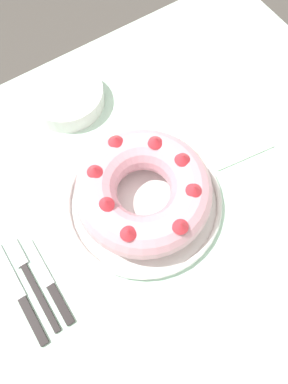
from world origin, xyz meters
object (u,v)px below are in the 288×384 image
(serving_dish, at_px, (144,202))
(cake_knife, at_px, (51,287))
(fork, at_px, (30,277))
(serving_knife, at_px, (23,300))
(napkin, at_px, (235,141))
(bundt_cake, at_px, (144,192))
(side_bowl, at_px, (66,96))

(serving_dish, distance_m, cake_knife, 0.25)
(fork, relative_size, serving_knife, 0.94)
(cake_knife, distance_m, napkin, 0.51)
(bundt_cake, xyz_separation_m, napkin, (0.26, 0.02, -0.06))
(serving_dish, distance_m, napkin, 0.26)
(serving_dish, height_order, bundt_cake, bundt_cake)
(bundt_cake, distance_m, fork, 0.28)
(serving_dish, distance_m, side_bowl, 0.32)
(fork, distance_m, cake_knife, 0.05)
(napkin, bearing_deg, cake_knife, -172.78)
(bundt_cake, height_order, cake_knife, bundt_cake)
(serving_knife, relative_size, cake_knife, 1.17)
(fork, xyz_separation_m, serving_knife, (-0.03, -0.03, 0.00))
(serving_knife, height_order, cake_knife, same)
(fork, bearing_deg, bundt_cake, -1.08)
(side_bowl, bearing_deg, serving_dish, -88.39)
(bundt_cake, xyz_separation_m, side_bowl, (-0.01, 0.32, -0.04))
(serving_dish, distance_m, serving_knife, 0.31)
(fork, height_order, cake_knife, cake_knife)
(serving_knife, bearing_deg, napkin, 1.21)
(side_bowl, xyz_separation_m, napkin, (0.27, -0.31, -0.02))
(fork, xyz_separation_m, cake_knife, (0.03, -0.04, 0.00))
(fork, bearing_deg, cake_knife, -58.42)
(serving_dish, bearing_deg, side_bowl, 91.61)
(fork, height_order, side_bowl, side_bowl)
(serving_knife, xyz_separation_m, side_bowl, (0.30, 0.37, 0.02))
(cake_knife, bearing_deg, serving_knife, 166.57)
(bundt_cake, height_order, serving_knife, bundt_cake)
(bundt_cake, height_order, napkin, bundt_cake)
(serving_dish, xyz_separation_m, napkin, (0.26, 0.02, -0.01))
(bundt_cake, distance_m, serving_knife, 0.31)
(bundt_cake, bearing_deg, cake_knife, -168.97)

